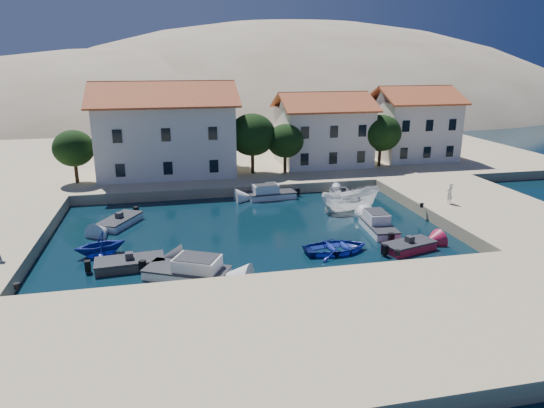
{
  "coord_description": "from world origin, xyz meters",
  "views": [
    {
      "loc": [
        -5.8,
        -25.39,
        12.92
      ],
      "look_at": [
        1.88,
        10.29,
        2.0
      ],
      "focal_mm": 32.0,
      "sensor_mm": 36.0,
      "label": 1
    }
  ],
  "objects_px": {
    "building_left": "(166,127)",
    "building_right": "(413,122)",
    "building_mid": "(323,128)",
    "rowboat_south": "(336,252)",
    "cabin_cruiser_south": "(187,270)",
    "cabin_cruiser_east": "(379,225)",
    "boat_east": "(350,210)",
    "pedestrian": "(450,193)"
  },
  "relations": [
    {
      "from": "building_left",
      "to": "building_right",
      "type": "height_order",
      "value": "building_left"
    },
    {
      "from": "building_mid",
      "to": "rowboat_south",
      "type": "bearing_deg",
      "value": -105.45
    },
    {
      "from": "cabin_cruiser_south",
      "to": "cabin_cruiser_east",
      "type": "xyz_separation_m",
      "value": [
        15.05,
        5.34,
        -0.0
      ]
    },
    {
      "from": "cabin_cruiser_south",
      "to": "cabin_cruiser_east",
      "type": "distance_m",
      "value": 15.97
    },
    {
      "from": "building_mid",
      "to": "cabin_cruiser_south",
      "type": "relative_size",
      "value": 1.87
    },
    {
      "from": "building_right",
      "to": "rowboat_south",
      "type": "bearing_deg",
      "value": -126.33
    },
    {
      "from": "rowboat_south",
      "to": "cabin_cruiser_east",
      "type": "distance_m",
      "value": 5.74
    },
    {
      "from": "building_left",
      "to": "boat_east",
      "type": "relative_size",
      "value": 2.62
    },
    {
      "from": "building_right",
      "to": "rowboat_south",
      "type": "xyz_separation_m",
      "value": [
        -18.78,
        -25.54,
        -5.47
      ]
    },
    {
      "from": "building_right",
      "to": "boat_east",
      "type": "bearing_deg",
      "value": -130.81
    },
    {
      "from": "building_right",
      "to": "rowboat_south",
      "type": "height_order",
      "value": "building_right"
    },
    {
      "from": "cabin_cruiser_south",
      "to": "cabin_cruiser_east",
      "type": "bearing_deg",
      "value": 46.37
    },
    {
      "from": "building_left",
      "to": "pedestrian",
      "type": "height_order",
      "value": "building_left"
    },
    {
      "from": "boat_east",
      "to": "cabin_cruiser_south",
      "type": "bearing_deg",
      "value": 120.49
    },
    {
      "from": "building_left",
      "to": "building_mid",
      "type": "bearing_deg",
      "value": 3.18
    },
    {
      "from": "cabin_cruiser_south",
      "to": "boat_east",
      "type": "bearing_deg",
      "value": 63.3
    },
    {
      "from": "cabin_cruiser_south",
      "to": "building_right",
      "type": "bearing_deg",
      "value": 70.19
    },
    {
      "from": "rowboat_south",
      "to": "pedestrian",
      "type": "relative_size",
      "value": 2.58
    },
    {
      "from": "building_mid",
      "to": "cabin_cruiser_east",
      "type": "height_order",
      "value": "building_mid"
    },
    {
      "from": "building_right",
      "to": "cabin_cruiser_south",
      "type": "bearing_deg",
      "value": -136.63
    },
    {
      "from": "building_mid",
      "to": "boat_east",
      "type": "xyz_separation_m",
      "value": [
        -2.31,
        -15.57,
        -5.22
      ]
    },
    {
      "from": "building_right",
      "to": "cabin_cruiser_east",
      "type": "height_order",
      "value": "building_right"
    },
    {
      "from": "pedestrian",
      "to": "cabin_cruiser_south",
      "type": "bearing_deg",
      "value": -4.45
    },
    {
      "from": "building_right",
      "to": "boat_east",
      "type": "xyz_separation_m",
      "value": [
        -14.31,
        -16.57,
        -5.47
      ]
    },
    {
      "from": "rowboat_south",
      "to": "boat_east",
      "type": "height_order",
      "value": "boat_east"
    },
    {
      "from": "rowboat_south",
      "to": "pedestrian",
      "type": "xyz_separation_m",
      "value": [
        12.31,
        6.07,
        1.89
      ]
    },
    {
      "from": "building_right",
      "to": "rowboat_south",
      "type": "distance_m",
      "value": 32.17
    },
    {
      "from": "building_left",
      "to": "building_mid",
      "type": "height_order",
      "value": "building_left"
    },
    {
      "from": "cabin_cruiser_east",
      "to": "boat_east",
      "type": "bearing_deg",
      "value": 6.15
    },
    {
      "from": "building_right",
      "to": "cabin_cruiser_south",
      "type": "height_order",
      "value": "building_right"
    },
    {
      "from": "building_left",
      "to": "building_right",
      "type": "distance_m",
      "value": 30.07
    },
    {
      "from": "rowboat_south",
      "to": "boat_east",
      "type": "xyz_separation_m",
      "value": [
        4.48,
        8.97,
        0.0
      ]
    },
    {
      "from": "boat_east",
      "to": "cabin_cruiser_east",
      "type": "bearing_deg",
      "value": 175.84
    },
    {
      "from": "rowboat_south",
      "to": "cabin_cruiser_east",
      "type": "height_order",
      "value": "cabin_cruiser_east"
    },
    {
      "from": "cabin_cruiser_south",
      "to": "cabin_cruiser_east",
      "type": "relative_size",
      "value": 1.19
    },
    {
      "from": "building_mid",
      "to": "rowboat_south",
      "type": "distance_m",
      "value": 25.99
    },
    {
      "from": "building_mid",
      "to": "boat_east",
      "type": "height_order",
      "value": "building_mid"
    },
    {
      "from": "building_right",
      "to": "cabin_cruiser_east",
      "type": "relative_size",
      "value": 2.01
    },
    {
      "from": "cabin_cruiser_east",
      "to": "pedestrian",
      "type": "distance_m",
      "value": 8.25
    },
    {
      "from": "building_left",
      "to": "building_mid",
      "type": "distance_m",
      "value": 18.04
    },
    {
      "from": "cabin_cruiser_south",
      "to": "rowboat_south",
      "type": "bearing_deg",
      "value": 37.81
    },
    {
      "from": "building_right",
      "to": "cabin_cruiser_east",
      "type": "bearing_deg",
      "value": -122.45
    }
  ]
}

